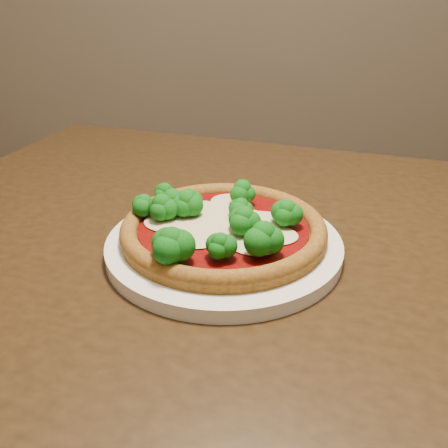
{
  "coord_description": "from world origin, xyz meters",
  "views": [
    {
      "loc": [
        -0.19,
        -0.81,
        1.07
      ],
      "look_at": [
        -0.2,
        -0.25,
        0.79
      ],
      "focal_mm": 40.0,
      "sensor_mm": 36.0,
      "label": 1
    }
  ],
  "objects": [
    {
      "name": "dining_table",
      "position": [
        -0.15,
        -0.25,
        0.65
      ],
      "size": [
        1.36,
        1.18,
        0.75
      ],
      "rotation": [
        0.0,
        0.0,
        -0.29
      ],
      "color": "black",
      "rests_on": "floor"
    },
    {
      "name": "plate",
      "position": [
        -0.2,
        -0.25,
        0.76
      ],
      "size": [
        0.3,
        0.3,
        0.02
      ],
      "primitive_type": "cylinder",
      "color": "white",
      "rests_on": "dining_table"
    },
    {
      "name": "pizza",
      "position": [
        -0.21,
        -0.25,
        0.79
      ],
      "size": [
        0.26,
        0.26,
        0.06
      ],
      "rotation": [
        0.0,
        0.0,
        -0.31
      ],
      "color": "brown",
      "rests_on": "plate"
    }
  ]
}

